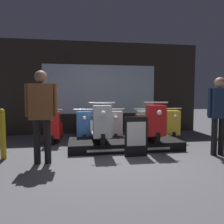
# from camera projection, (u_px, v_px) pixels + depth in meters

# --- Properties ---
(ground_plane) EXTENTS (30.00, 30.00, 0.00)m
(ground_plane) POSITION_uv_depth(u_px,v_px,m) (117.00, 159.00, 4.57)
(ground_plane) COLOR #4C4C51
(shop_wall_back) EXTENTS (7.16, 0.09, 3.20)m
(shop_wall_back) POSITION_uv_depth(u_px,v_px,m) (100.00, 88.00, 7.71)
(shop_wall_back) COLOR #28231E
(shop_wall_back) RESTS_ON ground_plane
(display_platform) EXTENTS (2.79, 1.17, 0.22)m
(display_platform) POSITION_uv_depth(u_px,v_px,m) (124.00, 144.00, 5.57)
(display_platform) COLOR black
(display_platform) RESTS_ON ground_plane
(scooter_display_left) EXTENTS (0.58, 1.57, 0.97)m
(scooter_display_left) POSITION_uv_depth(u_px,v_px,m) (100.00, 125.00, 5.38)
(scooter_display_left) COLOR black
(scooter_display_left) RESTS_ON display_platform
(scooter_display_right) EXTENTS (0.58, 1.57, 0.97)m
(scooter_display_right) POSITION_uv_depth(u_px,v_px,m) (149.00, 124.00, 5.58)
(scooter_display_right) COLOR black
(scooter_display_right) RESTS_ON display_platform
(scooter_backrow_0) EXTENTS (0.58, 1.57, 0.97)m
(scooter_backrow_0) POSITION_uv_depth(u_px,v_px,m) (54.00, 128.00, 6.40)
(scooter_backrow_0) COLOR black
(scooter_backrow_0) RESTS_ON ground_plane
(scooter_backrow_1) EXTENTS (0.58, 1.57, 0.97)m
(scooter_backrow_1) POSITION_uv_depth(u_px,v_px,m) (84.00, 127.00, 6.53)
(scooter_backrow_1) COLOR black
(scooter_backrow_1) RESTS_ON ground_plane
(scooter_backrow_2) EXTENTS (0.58, 1.57, 0.97)m
(scooter_backrow_2) POSITION_uv_depth(u_px,v_px,m) (112.00, 127.00, 6.66)
(scooter_backrow_2) COLOR black
(scooter_backrow_2) RESTS_ON ground_plane
(scooter_backrow_3) EXTENTS (0.58, 1.57, 0.97)m
(scooter_backrow_3) POSITION_uv_depth(u_px,v_px,m) (139.00, 126.00, 6.80)
(scooter_backrow_3) COLOR black
(scooter_backrow_3) RESTS_ON ground_plane
(scooter_backrow_4) EXTENTS (0.58, 1.57, 0.97)m
(scooter_backrow_4) POSITION_uv_depth(u_px,v_px,m) (165.00, 125.00, 6.93)
(scooter_backrow_4) COLOR black
(scooter_backrow_4) RESTS_ON ground_plane
(person_left_browsing) EXTENTS (0.61, 0.25, 1.82)m
(person_left_browsing) POSITION_uv_depth(u_px,v_px,m) (41.00, 108.00, 4.23)
(person_left_browsing) COLOR black
(person_left_browsing) RESTS_ON ground_plane
(person_right_browsing) EXTENTS (0.55, 0.23, 1.74)m
(person_right_browsing) POSITION_uv_depth(u_px,v_px,m) (219.00, 110.00, 4.83)
(person_right_browsing) COLOR black
(person_right_browsing) RESTS_ON ground_plane
(price_sign_board) EXTENTS (0.51, 0.04, 0.88)m
(price_sign_board) POSITION_uv_depth(u_px,v_px,m) (136.00, 137.00, 4.76)
(price_sign_board) COLOR black
(price_sign_board) RESTS_ON ground_plane
(street_bollard) EXTENTS (0.11, 0.11, 1.07)m
(street_bollard) POSITION_uv_depth(u_px,v_px,m) (3.00, 134.00, 4.56)
(street_bollard) COLOR gold
(street_bollard) RESTS_ON ground_plane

